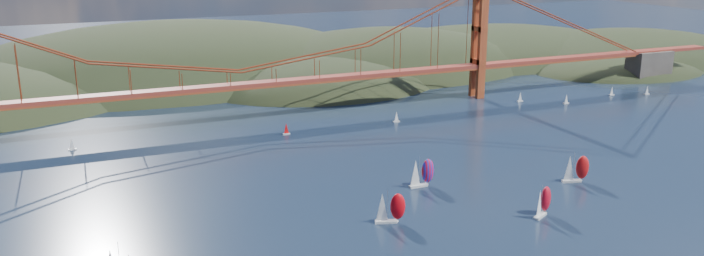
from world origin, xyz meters
name	(u,v)px	position (x,y,z in m)	size (l,w,h in m)	color
headlands	(275,95)	(44.95, 278.29, -12.46)	(725.00, 225.00, 96.00)	black
bridge	(235,48)	(-1.75, 180.00, 32.23)	(552.00, 12.00, 55.00)	maroon
racer_0	(390,207)	(9.33, 55.21, 4.59)	(8.69, 5.34, 9.72)	white
racer_1	(543,201)	(51.25, 42.19, 4.46)	(8.37, 6.29, 9.44)	silver
racer_2	(576,168)	(79.49, 61.16, 4.70)	(8.88, 5.18, 9.96)	silver
racer_rwb	(421,172)	(31.56, 77.25, 4.76)	(8.76, 3.57, 10.08)	silver
distant_boat_3	(72,144)	(-69.30, 163.68, 2.41)	(3.00, 2.00, 4.70)	silver
distant_boat_4	(520,97)	(133.65, 162.58, 2.41)	(3.00, 2.00, 4.70)	silver
distant_boat_5	(566,99)	(151.34, 150.20, 2.41)	(3.00, 2.00, 4.70)	silver
distant_boat_6	(612,91)	(184.81, 155.68, 2.41)	(3.00, 2.00, 4.70)	silver
distant_boat_7	(647,90)	(202.62, 149.93, 2.41)	(3.00, 2.00, 4.70)	silver
distant_boat_8	(396,117)	(60.84, 152.03, 2.41)	(3.00, 2.00, 4.70)	silver
distant_boat_9	(286,129)	(11.05, 152.22, 2.41)	(3.00, 2.00, 4.70)	silver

